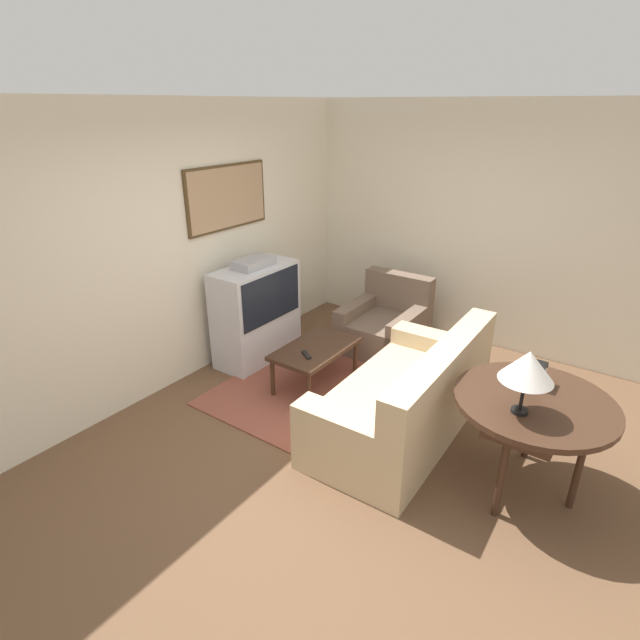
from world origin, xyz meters
name	(u,v)px	position (x,y,z in m)	size (l,w,h in m)	color
ground_plane	(356,450)	(0.00, 0.00, 0.00)	(12.00, 12.00, 0.00)	brown
wall_back	(170,250)	(0.01, 2.13, 1.36)	(12.00, 0.10, 2.70)	beige
wall_right	(483,229)	(2.63, 0.00, 1.35)	(0.06, 12.00, 2.70)	beige
area_rug	(314,384)	(0.64, 0.90, 0.01)	(1.99, 1.55, 0.01)	brown
tv	(257,312)	(0.77, 1.76, 0.55)	(0.98, 0.47, 1.15)	silver
couch	(407,401)	(0.47, -0.21, 0.31)	(1.92, 0.97, 0.89)	#CCB289
armchair	(385,326)	(1.82, 0.74, 0.27)	(0.91, 0.83, 0.82)	brown
coffee_table	(316,351)	(0.65, 0.88, 0.39)	(0.91, 0.53, 0.43)	#3D2619
console_table	(534,408)	(0.34, -1.22, 0.69)	(1.10, 1.10, 0.76)	#3D2619
table_lamp	(528,367)	(0.12, -1.16, 1.11)	(0.35, 0.35, 0.45)	black
mantel_clock	(538,375)	(0.55, -1.16, 0.84)	(0.16, 0.10, 0.16)	black
remote	(306,355)	(0.44, 0.84, 0.44)	(0.13, 0.16, 0.02)	black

